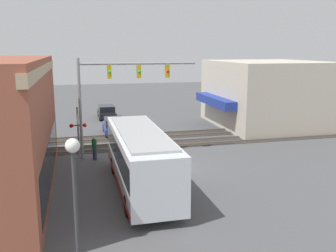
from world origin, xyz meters
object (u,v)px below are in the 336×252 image
(city_bus, at_px, (140,157))
(pedestrian_near_bus, at_px, (185,179))
(parked_car_blue, at_px, (114,126))
(streetlamp, at_px, (75,202))
(parked_car_black, at_px, (107,112))
(pedestrian_at_crossing, at_px, (94,148))
(crossing_signal, at_px, (78,125))

(city_bus, relative_size, pedestrian_near_bus, 5.97)
(parked_car_blue, xyz_separation_m, pedestrian_near_bus, (-15.22, -2.08, 0.19))
(streetlamp, relative_size, parked_car_black, 1.17)
(parked_car_blue, xyz_separation_m, parked_car_black, (7.94, 0.00, -0.02))
(parked_car_black, bearing_deg, pedestrian_near_bus, -174.86)
(streetlamp, bearing_deg, pedestrian_at_crossing, -4.96)
(crossing_signal, xyz_separation_m, streetlamp, (-15.13, 0.22, 0.65))
(city_bus, xyz_separation_m, pedestrian_near_bus, (-1.40, -2.08, -0.92))
(pedestrian_near_bus, bearing_deg, city_bus, 56.07)
(city_bus, height_order, pedestrian_near_bus, city_bus)
(streetlamp, relative_size, pedestrian_near_bus, 2.90)
(streetlamp, xyz_separation_m, parked_car_blue, (21.98, -3.38, -2.27))
(parked_car_black, relative_size, pedestrian_at_crossing, 2.55)
(parked_car_blue, distance_m, pedestrian_at_crossing, 8.00)
(streetlamp, bearing_deg, city_bus, -22.52)
(parked_car_blue, distance_m, parked_car_black, 7.94)
(crossing_signal, bearing_deg, streetlamp, 179.15)
(city_bus, distance_m, parked_car_blue, 13.86)
(crossing_signal, distance_m, streetlamp, 15.15)
(parked_car_blue, relative_size, pedestrian_near_bus, 2.56)
(pedestrian_near_bus, bearing_deg, parked_car_black, 5.14)
(crossing_signal, relative_size, pedestrian_near_bus, 2.24)
(parked_car_black, distance_m, pedestrian_near_bus, 23.25)
(crossing_signal, xyz_separation_m, pedestrian_at_crossing, (-0.86, -1.01, -1.46))
(parked_car_black, xyz_separation_m, pedestrian_near_bus, (-23.16, -2.08, 0.20))
(city_bus, relative_size, parked_car_black, 2.41)
(crossing_signal, bearing_deg, parked_car_black, -12.06)
(city_bus, height_order, pedestrian_at_crossing, city_bus)
(city_bus, bearing_deg, parked_car_black, -0.00)
(city_bus, bearing_deg, crossing_signal, 24.41)
(pedestrian_near_bus, distance_m, pedestrian_at_crossing, 8.62)
(streetlamp, distance_m, parked_car_blue, 22.35)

